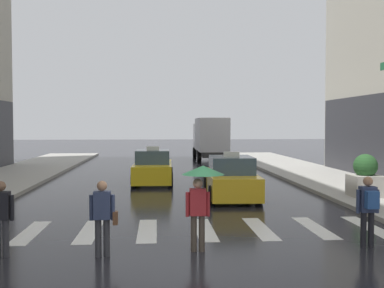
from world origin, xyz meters
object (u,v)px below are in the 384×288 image
(pedestrian_with_umbrella, at_px, (201,184))
(planter_near_corner, at_px, (365,177))
(pedestrian_plain_coat, at_px, (1,214))
(taxi_lead, at_px, (231,179))
(pedestrian_with_backpack, at_px, (368,206))
(taxi_second, at_px, (153,168))
(pedestrian_with_handbag, at_px, (103,214))
(box_truck, at_px, (210,137))

(pedestrian_with_umbrella, height_order, planter_near_corner, pedestrian_with_umbrella)
(pedestrian_with_umbrella, xyz_separation_m, pedestrian_plain_coat, (-4.33, -0.15, -0.58))
(taxi_lead, distance_m, pedestrian_with_umbrella, 7.82)
(taxi_lead, height_order, pedestrian_with_backpack, taxi_lead)
(taxi_second, relative_size, pedestrian_with_umbrella, 2.36)
(pedestrian_with_handbag, bearing_deg, pedestrian_with_backpack, 2.98)
(box_truck, xyz_separation_m, pedestrian_with_handbag, (-5.38, -26.47, -0.92))
(box_truck, distance_m, pedestrian_plain_coat, 27.43)
(pedestrian_with_backpack, height_order, pedestrian_with_handbag, same)
(taxi_lead, height_order, box_truck, box_truck)
(taxi_lead, distance_m, pedestrian_plain_coat, 9.90)
(taxi_lead, xyz_separation_m, pedestrian_plain_coat, (-6.23, -7.70, 0.21))
(taxi_second, height_order, pedestrian_with_backpack, taxi_second)
(pedestrian_with_handbag, xyz_separation_m, pedestrian_plain_coat, (-2.18, 0.12, 0.01))
(pedestrian_plain_coat, bearing_deg, pedestrian_with_backpack, 1.36)
(pedestrian_with_backpack, bearing_deg, taxi_lead, 105.00)
(planter_near_corner, bearing_deg, taxi_second, 144.12)
(taxi_lead, height_order, planter_near_corner, taxi_lead)
(taxi_lead, distance_m, pedestrian_with_handbag, 8.81)
(pedestrian_with_backpack, distance_m, pedestrian_plain_coat, 8.24)
(pedestrian_with_handbag, bearing_deg, taxi_second, 85.57)
(pedestrian_with_umbrella, xyz_separation_m, pedestrian_with_backpack, (3.90, 0.05, -0.54))
(pedestrian_with_umbrella, bearing_deg, pedestrian_with_handbag, -172.96)
(box_truck, height_order, pedestrian_with_backpack, box_truck)
(taxi_lead, bearing_deg, taxi_second, 122.37)
(taxi_lead, distance_m, pedestrian_with_backpack, 7.77)
(pedestrian_with_backpack, distance_m, planter_near_corner, 7.17)
(taxi_second, bearing_deg, pedestrian_plain_coat, -104.12)
(taxi_lead, bearing_deg, pedestrian_with_backpack, -75.00)
(taxi_lead, bearing_deg, pedestrian_plain_coat, -128.98)
(planter_near_corner, bearing_deg, pedestrian_with_backpack, -114.28)
(taxi_second, bearing_deg, box_truck, 72.33)
(box_truck, relative_size, pedestrian_with_handbag, 4.58)
(taxi_lead, relative_size, pedestrian_with_handbag, 2.79)
(pedestrian_with_backpack, relative_size, pedestrian_plain_coat, 1.00)
(taxi_second, xyz_separation_m, pedestrian_with_umbrella, (1.18, -12.39, 0.79))
(pedestrian_with_umbrella, bearing_deg, taxi_second, 95.42)
(pedestrian_plain_coat, distance_m, planter_near_corner, 13.06)
(taxi_lead, bearing_deg, box_truck, 85.93)
(pedestrian_with_handbag, distance_m, pedestrian_plain_coat, 2.18)
(pedestrian_with_backpack, relative_size, pedestrian_with_handbag, 1.00)
(box_truck, height_order, planter_near_corner, box_truck)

